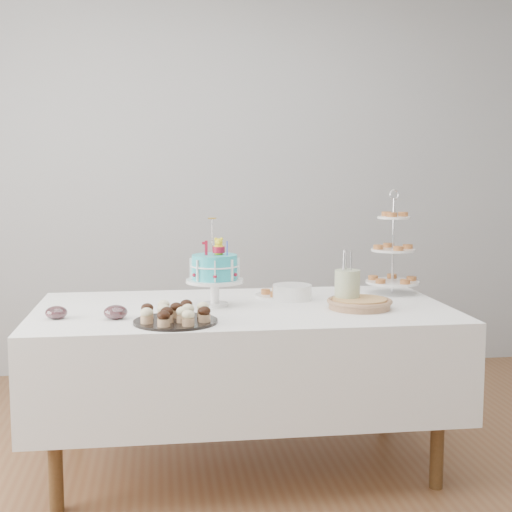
{
  "coord_description": "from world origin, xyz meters",
  "views": [
    {
      "loc": [
        -0.39,
        -2.96,
        1.4
      ],
      "look_at": [
        0.06,
        0.3,
        1.01
      ],
      "focal_mm": 50.0,
      "sensor_mm": 36.0,
      "label": 1
    }
  ],
  "objects": [
    {
      "name": "floor",
      "position": [
        0.0,
        0.0,
        0.0
      ],
      "size": [
        5.0,
        5.0,
        0.0
      ],
      "primitive_type": "plane",
      "color": "brown",
      "rests_on": "ground"
    },
    {
      "name": "walls",
      "position": [
        0.0,
        0.0,
        1.35
      ],
      "size": [
        5.04,
        4.04,
        2.7
      ],
      "color": "#A4A7A9",
      "rests_on": "floor"
    },
    {
      "name": "table",
      "position": [
        0.0,
        0.3,
        0.54
      ],
      "size": [
        1.92,
        1.02,
        0.77
      ],
      "color": "white",
      "rests_on": "floor"
    },
    {
      "name": "birthday_cake",
      "position": [
        -0.13,
        0.33,
        0.88
      ],
      "size": [
        0.27,
        0.27,
        0.41
      ],
      "rotation": [
        0.0,
        0.0,
        -0.07
      ],
      "color": "white",
      "rests_on": "table"
    },
    {
      "name": "cupcake_tray",
      "position": [
        -0.32,
        -0.02,
        0.81
      ],
      "size": [
        0.35,
        0.35,
        0.08
      ],
      "color": "black",
      "rests_on": "table"
    },
    {
      "name": "pie",
      "position": [
        0.53,
        0.18,
        0.8
      ],
      "size": [
        0.3,
        0.3,
        0.05
      ],
      "color": "tan",
      "rests_on": "table"
    },
    {
      "name": "tiered_stand",
      "position": [
        0.81,
        0.55,
        0.99
      ],
      "size": [
        0.28,
        0.28,
        0.54
      ],
      "color": "silver",
      "rests_on": "table"
    },
    {
      "name": "plate_stack",
      "position": [
        0.26,
        0.44,
        0.81
      ],
      "size": [
        0.19,
        0.19,
        0.07
      ],
      "color": "white",
      "rests_on": "table"
    },
    {
      "name": "pastry_plate",
      "position": [
        0.22,
        0.53,
        0.79
      ],
      "size": [
        0.25,
        0.25,
        0.04
      ],
      "color": "white",
      "rests_on": "table"
    },
    {
      "name": "jam_bowl_a",
      "position": [
        -0.83,
        0.13,
        0.8
      ],
      "size": [
        0.09,
        0.09,
        0.06
      ],
      "color": "silver",
      "rests_on": "table"
    },
    {
      "name": "jam_bowl_b",
      "position": [
        -0.57,
        0.09,
        0.8
      ],
      "size": [
        0.1,
        0.1,
        0.06
      ],
      "color": "silver",
      "rests_on": "table"
    },
    {
      "name": "utensil_pitcher",
      "position": [
        0.48,
        0.23,
        0.86
      ],
      "size": [
        0.12,
        0.12,
        0.27
      ],
      "rotation": [
        0.0,
        0.0,
        0.24
      ],
      "color": "beige",
      "rests_on": "table"
    }
  ]
}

